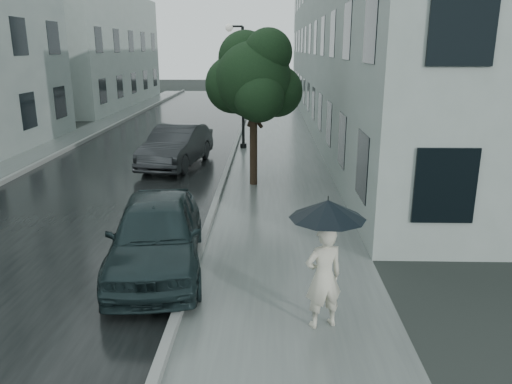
{
  "coord_description": "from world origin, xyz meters",
  "views": [
    {
      "loc": [
        -0.12,
        -7.92,
        4.19
      ],
      "look_at": [
        -0.38,
        1.99,
        1.3
      ],
      "focal_mm": 35.0,
      "sensor_mm": 36.0,
      "label": 1
    }
  ],
  "objects_px": {
    "car_far": "(177,146)",
    "car_near": "(156,234)",
    "street_tree": "(254,79)",
    "lamp_post": "(239,79)",
    "pedestrian": "(324,277)"
  },
  "relations": [
    {
      "from": "street_tree",
      "to": "lamp_post",
      "type": "relative_size",
      "value": 0.93
    },
    {
      "from": "lamp_post",
      "to": "street_tree",
      "type": "bearing_deg",
      "value": -77.1
    },
    {
      "from": "car_far",
      "to": "pedestrian",
      "type": "bearing_deg",
      "value": -59.72
    },
    {
      "from": "car_near",
      "to": "car_far",
      "type": "relative_size",
      "value": 0.97
    },
    {
      "from": "pedestrian",
      "to": "lamp_post",
      "type": "relative_size",
      "value": 0.32
    },
    {
      "from": "pedestrian",
      "to": "street_tree",
      "type": "bearing_deg",
      "value": -100.51
    },
    {
      "from": "street_tree",
      "to": "car_near",
      "type": "distance_m",
      "value": 7.1
    },
    {
      "from": "car_far",
      "to": "car_near",
      "type": "bearing_deg",
      "value": -73.11
    },
    {
      "from": "pedestrian",
      "to": "car_near",
      "type": "xyz_separation_m",
      "value": [
        -3.0,
        2.02,
        -0.1
      ]
    },
    {
      "from": "pedestrian",
      "to": "street_tree",
      "type": "height_order",
      "value": "street_tree"
    },
    {
      "from": "street_tree",
      "to": "lamp_post",
      "type": "height_order",
      "value": "lamp_post"
    },
    {
      "from": "pedestrian",
      "to": "car_far",
      "type": "xyz_separation_m",
      "value": [
        -4.2,
        10.86,
        -0.1
      ]
    },
    {
      "from": "pedestrian",
      "to": "car_near",
      "type": "relative_size",
      "value": 0.39
    },
    {
      "from": "pedestrian",
      "to": "car_far",
      "type": "distance_m",
      "value": 11.65
    },
    {
      "from": "lamp_post",
      "to": "car_far",
      "type": "distance_m",
      "value": 4.55
    }
  ]
}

